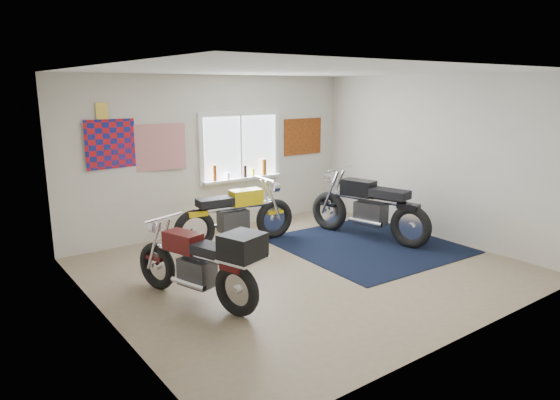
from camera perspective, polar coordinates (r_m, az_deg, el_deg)
ground at (r=7.11m, az=2.85°, el=-7.79°), size 5.50×5.50×0.00m
room_shell at (r=6.71m, az=3.00°, el=5.44°), size 5.50×5.50×5.50m
navy_rug at (r=8.21m, az=9.94°, el=-5.07°), size 2.60×2.70×0.01m
window_assembly at (r=9.03m, az=-4.55°, el=5.58°), size 1.66×0.17×1.26m
oil_bottles at (r=9.05m, az=-3.94°, el=3.43°), size 1.12×0.09×0.30m
flag_display at (r=7.97m, az=-19.70°, el=9.57°), size 1.60×0.10×1.17m
triumph_poster at (r=9.85m, az=2.62°, el=7.26°), size 0.90×0.03×0.70m
yellow_triumph at (r=8.02m, az=-5.11°, el=-1.93°), size 2.10×0.63×1.06m
black_chrome_bike at (r=8.44m, az=10.07°, el=-1.04°), size 0.81×2.23×1.16m
maroon_tourer at (r=5.87m, az=-8.75°, el=-7.16°), size 0.92×1.90×0.98m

